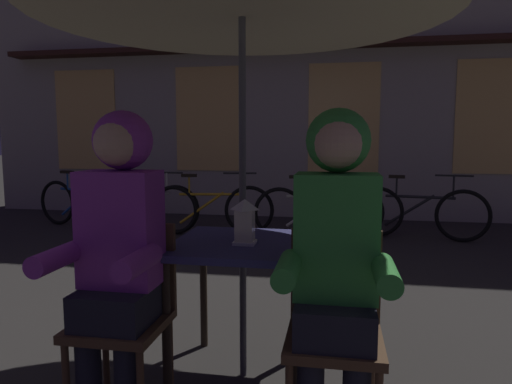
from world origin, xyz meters
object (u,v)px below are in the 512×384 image
(chair_left, at_px, (127,307))
(bicycle_second, at_px, (140,207))
(cafe_table, at_px, (243,260))
(bicycle_fifth, at_px, (419,212))
(lantern, at_px, (245,220))
(person_right_hooded, at_px, (336,243))
(bicycle_nearest, at_px, (83,203))
(chair_right, at_px, (335,321))
(bicycle_fourth, at_px, (319,212))
(person_left_hooded, at_px, (118,234))
(bicycle_third, at_px, (211,209))

(chair_left, xyz_separation_m, bicycle_second, (-1.69, 3.89, -0.14))
(cafe_table, height_order, bicycle_fifth, bicycle_fifth)
(cafe_table, xyz_separation_m, lantern, (0.02, -0.06, 0.22))
(person_right_hooded, bearing_deg, bicycle_second, 123.84)
(bicycle_nearest, relative_size, bicycle_fifth, 0.98)
(chair_left, height_order, chair_right, same)
(chair_left, distance_m, bicycle_nearest, 4.87)
(person_right_hooded, bearing_deg, cafe_table, 138.43)
(cafe_table, height_order, chair_right, chair_right)
(lantern, xyz_separation_m, bicycle_second, (-2.19, 3.58, -0.51))
(bicycle_nearest, bearing_deg, bicycle_fifth, -0.05)
(cafe_table, relative_size, bicycle_fourth, 0.44)
(chair_left, height_order, bicycle_fifth, chair_left)
(chair_right, distance_m, bicycle_second, 4.71)
(person_left_hooded, bearing_deg, lantern, 36.07)
(person_left_hooded, bearing_deg, bicycle_second, 113.13)
(bicycle_fourth, bearing_deg, bicycle_nearest, 177.33)
(chair_left, height_order, person_right_hooded, person_right_hooded)
(person_right_hooded, xyz_separation_m, bicycle_nearest, (-3.61, 4.14, -0.50))
(bicycle_second, height_order, bicycle_fifth, same)
(cafe_table, relative_size, person_left_hooded, 0.53)
(chair_right, distance_m, bicycle_fourth, 3.93)
(chair_right, xyz_separation_m, person_right_hooded, (0.00, -0.06, 0.36))
(person_left_hooded, bearing_deg, person_right_hooded, 0.00)
(bicycle_nearest, height_order, bicycle_third, same)
(chair_left, xyz_separation_m, bicycle_fourth, (0.74, 3.92, -0.14))
(chair_right, height_order, person_right_hooded, person_right_hooded)
(chair_right, height_order, bicycle_fifth, chair_right)
(person_right_hooded, bearing_deg, lantern, 141.30)
(chair_right, bearing_deg, lantern, 145.91)
(person_right_hooded, bearing_deg, person_left_hooded, 180.00)
(lantern, xyz_separation_m, bicycle_nearest, (-3.16, 3.77, -0.51))
(bicycle_second, bearing_deg, chair_left, -66.57)
(cafe_table, height_order, person_right_hooded, person_right_hooded)
(bicycle_nearest, bearing_deg, bicycle_second, -11.31)
(bicycle_nearest, distance_m, bicycle_second, 0.99)
(lantern, relative_size, bicycle_fifth, 0.14)
(bicycle_third, distance_m, bicycle_fifth, 2.69)
(lantern, distance_m, chair_left, 0.70)
(chair_left, bearing_deg, lantern, 31.61)
(lantern, height_order, chair_right, lantern)
(cafe_table, distance_m, chair_right, 0.62)
(lantern, distance_m, bicycle_second, 4.23)
(person_right_hooded, relative_size, bicycle_fifth, 0.84)
(cafe_table, height_order, bicycle_nearest, bicycle_nearest)
(bicycle_fifth, bearing_deg, cafe_table, -112.21)
(bicycle_third, distance_m, bicycle_fourth, 1.43)
(bicycle_second, bearing_deg, person_left_hooded, -66.87)
(person_left_hooded, distance_m, bicycle_third, 4.04)
(chair_left, bearing_deg, bicycle_fifth, 63.94)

